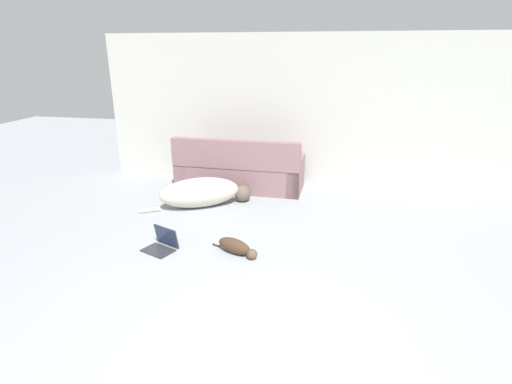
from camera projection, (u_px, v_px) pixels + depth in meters
name	position (u px, v px, depth m)	size (l,w,h in m)	color
ground_plane	(263.00, 364.00, 2.93)	(20.00, 20.00, 0.00)	#999EA3
wall_back	(312.00, 111.00, 6.61)	(7.18, 0.06, 2.46)	beige
couch	(240.00, 172.00, 6.61)	(2.08, 0.83, 0.88)	gray
dog	(202.00, 193.00, 5.86)	(1.52, 1.00, 0.43)	beige
cat	(236.00, 247.00, 4.51)	(0.61, 0.35, 0.17)	#473323
laptop_open	(163.00, 242.00, 4.63)	(0.43, 0.40, 0.25)	#2D2D33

